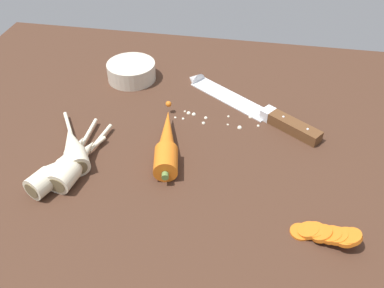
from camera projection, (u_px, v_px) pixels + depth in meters
The scene contains 10 objects.
ground_plane at pixel (194, 152), 83.19cm from camera, with size 120.00×90.00×4.00cm, color #42281C.
chefs_knife at pixel (246, 104), 90.98cm from camera, with size 30.39×22.63×4.18cm.
whole_carrot at pixel (167, 142), 78.86cm from camera, with size 7.51×22.02×4.20cm.
parsnip_front at pixel (76, 163), 74.79cm from camera, with size 5.70×18.75×4.00cm.
parsnip_mid_left at pixel (57, 171), 73.23cm from camera, with size 8.74×17.19×4.00cm.
parsnip_mid_right at pixel (74, 148), 77.90cm from camera, with size 11.52×16.60×4.00cm.
parsnip_back at pixel (70, 160), 75.32cm from camera, with size 4.18×19.65×4.00cm.
carrot_slice_stack at pixel (326, 234), 63.78cm from camera, with size 10.13×4.80×3.53cm.
prep_bowl at pixel (131, 71), 98.77cm from camera, with size 11.00×11.00×4.00cm.
mince_crumbs at pixel (220, 117), 87.89cm from camera, with size 20.10×7.33×0.90cm.
Camera 1 is at (11.02, -62.27, 52.08)cm, focal length 40.44 mm.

